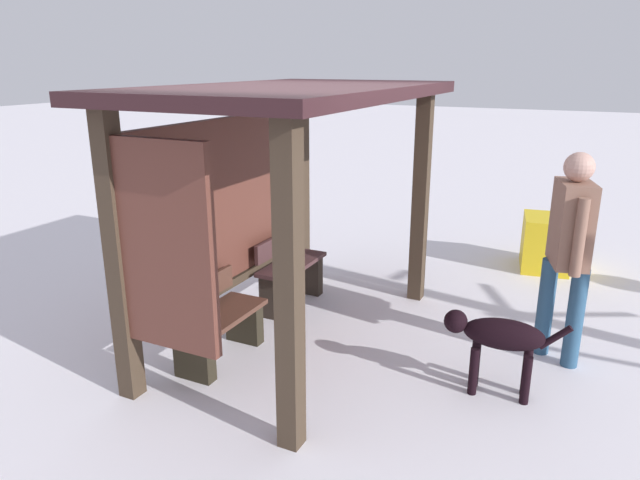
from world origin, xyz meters
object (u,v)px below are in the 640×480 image
(bench_left_inside, at_px, (218,326))
(person_walking, at_px, (569,241))
(grit_bin, at_px, (546,243))
(dog, at_px, (497,339))
(bus_shelter, at_px, (269,154))
(bench_center_inside, at_px, (291,274))

(bench_left_inside, height_order, person_walking, person_walking)
(bench_left_inside, relative_size, grit_bin, 1.35)
(person_walking, xyz_separation_m, grit_bin, (2.45, 0.34, -0.75))
(bench_left_inside, xyz_separation_m, dog, (0.48, -2.28, 0.16))
(bench_left_inside, bearing_deg, dog, -78.13)
(bus_shelter, bearing_deg, person_walking, -73.21)
(person_walking, relative_size, dog, 1.95)
(bench_left_inside, relative_size, bench_center_inside, 1.00)
(bus_shelter, distance_m, bench_center_inside, 1.61)
(bus_shelter, distance_m, person_walking, 2.63)
(dog, height_order, grit_bin, grit_bin)
(bench_center_inside, bearing_deg, bench_left_inside, 179.90)
(person_walking, bearing_deg, grit_bin, 7.84)
(bench_left_inside, relative_size, dog, 1.01)
(person_walking, bearing_deg, dog, 154.11)
(bench_center_inside, height_order, person_walking, person_walking)
(bus_shelter, xyz_separation_m, dog, (-0.07, -2.05, -1.27))
(bench_center_inside, distance_m, dog, 2.43)
(bus_shelter, height_order, dog, bus_shelter)
(dog, bearing_deg, bus_shelter, 88.04)
(dog, relative_size, grit_bin, 1.34)
(person_walking, bearing_deg, bench_left_inside, 115.70)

